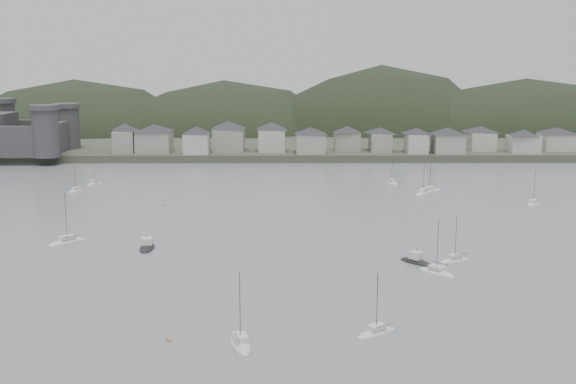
{
  "coord_description": "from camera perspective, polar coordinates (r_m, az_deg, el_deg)",
  "views": [
    {
      "loc": [
        -1.41,
        -104.73,
        39.11
      ],
      "look_at": [
        0.0,
        75.0,
        6.0
      ],
      "focal_mm": 44.19,
      "sensor_mm": 36.0,
      "label": 1
    }
  ],
  "objects": [
    {
      "name": "mooring_buoys",
      "position": [
        156.66,
        1.93,
        -3.97
      ],
      "size": [
        164.18,
        121.95,
        0.7
      ],
      "color": "#C46741",
      "rests_on": "ground"
    },
    {
      "name": "ground",
      "position": [
        111.81,
        0.31,
        -10.04
      ],
      "size": [
        900.0,
        900.0,
        0.0
      ],
      "primitive_type": "plane",
      "color": "slate",
      "rests_on": "ground"
    },
    {
      "name": "waterfront_town",
      "position": [
        294.31,
        9.76,
        4.35
      ],
      "size": [
        451.48,
        28.46,
        12.92
      ],
      "color": "gray",
      "rests_on": "far_shore_land"
    },
    {
      "name": "motor_launch_far",
      "position": [
        153.98,
        -11.27,
        -4.37
      ],
      "size": [
        3.4,
        8.56,
        4.01
      ],
      "rotation": [
        0.0,
        0.0,
        3.19
      ],
      "color": "black",
      "rests_on": "ground"
    },
    {
      "name": "far_shore_land",
      "position": [
        401.5,
        -0.25,
        5.06
      ],
      "size": [
        900.0,
        250.0,
        3.0
      ],
      "primitive_type": "cube",
      "color": "#383D2D",
      "rests_on": "ground"
    },
    {
      "name": "forested_ridge",
      "position": [
        377.56,
        0.5,
        2.77
      ],
      "size": [
        851.55,
        103.94,
        102.57
      ],
      "color": "black",
      "rests_on": "ground"
    },
    {
      "name": "moored_fleet",
      "position": [
        170.33,
        -4.22,
        -2.81
      ],
      "size": [
        266.7,
        156.62,
        12.51
      ],
      "color": "silver",
      "rests_on": "ground"
    },
    {
      "name": "motor_launch_near",
      "position": [
        142.75,
        10.25,
        -5.51
      ],
      "size": [
        6.93,
        7.31,
        3.78
      ],
      "rotation": [
        0.0,
        0.0,
        0.73
      ],
      "color": "black",
      "rests_on": "ground"
    }
  ]
}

